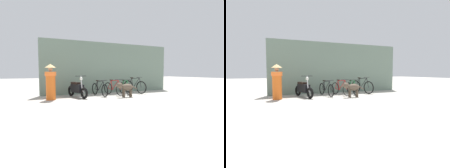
# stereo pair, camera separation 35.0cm
# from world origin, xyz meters

# --- Properties ---
(ground_plane) EXTENTS (60.00, 60.00, 0.00)m
(ground_plane) POSITION_xyz_m (0.00, 0.00, 0.00)
(ground_plane) COLOR #ADA89E
(shop_wall_back) EXTENTS (7.88, 0.20, 2.90)m
(shop_wall_back) POSITION_xyz_m (0.00, 3.20, 1.45)
(shop_wall_back) COLOR slate
(shop_wall_back) RESTS_ON ground
(bicycle_0) EXTENTS (0.46, 1.71, 0.81)m
(bicycle_0) POSITION_xyz_m (-1.16, 2.06, 0.33)
(bicycle_0) COLOR black
(bicycle_0) RESTS_ON ground
(bicycle_1) EXTENTS (0.54, 1.59, 0.84)m
(bicycle_1) POSITION_xyz_m (-0.34, 2.06, 0.35)
(bicycle_1) COLOR black
(bicycle_1) RESTS_ON ground
(bicycle_2) EXTENTS (0.46, 1.62, 0.81)m
(bicycle_2) POSITION_xyz_m (0.34, 2.10, 0.33)
(bicycle_2) COLOR black
(bicycle_2) RESTS_ON ground
(bicycle_3) EXTENTS (0.59, 1.64, 0.93)m
(bicycle_3) POSITION_xyz_m (1.08, 2.28, 0.38)
(bicycle_3) COLOR black
(bicycle_3) RESTS_ON ground
(motorcycle) EXTENTS (0.67, 1.70, 1.04)m
(motorcycle) POSITION_xyz_m (-2.32, 1.99, 0.40)
(motorcycle) COLOR black
(motorcycle) RESTS_ON ground
(stray_dog) EXTENTS (1.10, 0.41, 0.72)m
(stray_dog) POSITION_xyz_m (-0.21, 1.07, 0.48)
(stray_dog) COLOR #4C3F33
(stray_dog) RESTS_ON ground
(person_in_robes) EXTENTS (0.68, 0.68, 1.56)m
(person_in_robes) POSITION_xyz_m (-3.54, 1.76, 0.83)
(person_in_robes) COLOR orange
(person_in_robes) RESTS_ON ground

